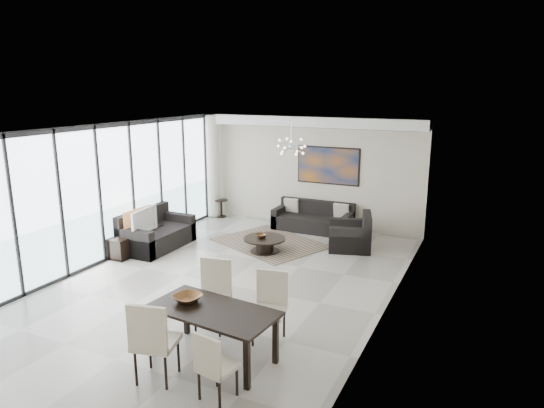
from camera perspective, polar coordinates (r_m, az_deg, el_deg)
The scene contains 20 objects.
room_shell at distance 8.64m, azimuth -3.27°, elevation -1.02°, with size 6.00×9.00×2.90m.
window_wall at distance 10.59m, azimuth -19.26°, elevation 1.06°, with size 0.37×8.95×2.90m.
soffit at distance 12.50m, azimuth 4.30°, elevation 9.64°, with size 5.98×0.40×0.26m, color white.
painting at distance 12.61m, azimuth 6.61°, elevation 4.50°, with size 1.68×0.04×0.98m, color #AB5D17.
chandelier at distance 10.76m, azimuth 2.29°, elevation 6.78°, with size 0.66×0.66×0.71m.
rug at distance 11.59m, azimuth -0.20°, elevation -4.60°, with size 2.43×1.87×0.01m, color black.
coffee_table at distance 10.95m, azimuth -0.88°, elevation -4.71°, with size 0.94×0.94×0.33m.
bowl_coffee at distance 10.92m, azimuth -1.25°, elevation -3.78°, with size 0.23×0.23×0.07m, color brown.
sofa_main at distance 12.61m, azimuth 4.88°, elevation -1.97°, with size 2.03×0.83×0.74m.
loveseat at distance 11.55m, azimuth -13.58°, elevation -3.55°, with size 0.99×1.75×0.88m.
armchair at distance 11.30m, azimuth 9.36°, elevation -3.80°, with size 1.17×1.21×0.83m.
side_table at distance 13.86m, azimuth -5.99°, elevation -0.17°, with size 0.37×0.37×0.52m.
tv_console at distance 11.40m, azimuth -15.67°, elevation -4.26°, with size 0.41×1.47×0.46m, color black.
television at distance 11.16m, azimuth -15.19°, elevation -1.90°, with size 0.96×0.13×0.55m, color gray.
dining_table at distance 6.73m, azimuth -6.97°, elevation -12.84°, with size 1.84×1.06×0.73m.
dining_chair_sw at distance 6.35m, azimuth -13.93°, elevation -14.96°, with size 0.61×0.61×1.10m.
dining_chair_se at distance 5.98m, azimuth -6.99°, elevation -18.08°, with size 0.47×0.47×0.88m.
dining_chair_nw at distance 7.59m, azimuth -6.86°, elevation -9.87°, with size 0.58×0.58×1.07m.
dining_chair_ne at distance 7.20m, azimuth -0.18°, elevation -11.33°, with size 0.55×0.55×1.03m.
bowl_dining at distance 6.95m, azimuth -9.93°, elevation -10.86°, with size 0.38×0.38×0.09m, color brown.
Camera 1 is at (4.47, -7.34, 3.64)m, focal length 32.00 mm.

